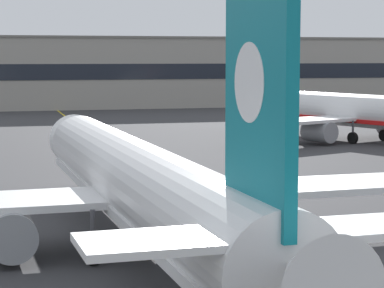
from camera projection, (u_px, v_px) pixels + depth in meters
name	position (u px, v px, depth m)	size (l,w,h in m)	color
taxiway_centreline	(168.00, 192.00, 56.34)	(0.30, 180.00, 0.01)	yellow
airliner_foreground	(139.00, 184.00, 38.96)	(32.14, 41.48, 11.65)	white
airliner_background	(357.00, 112.00, 89.98)	(31.14, 39.24, 11.48)	white
safety_cone_by_nose_gear	(110.00, 194.00, 54.06)	(0.44, 0.44, 0.55)	orange
terminal_building	(22.00, 73.00, 144.08)	(165.56, 12.40, 13.11)	#9E998E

